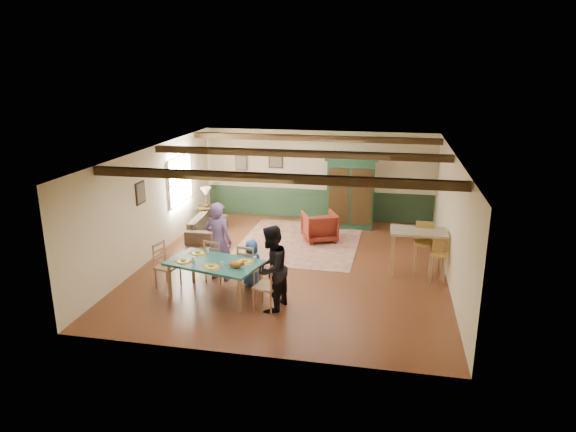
% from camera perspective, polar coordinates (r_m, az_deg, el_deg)
% --- Properties ---
extents(floor, '(8.00, 8.00, 0.00)m').
position_cam_1_polar(floor, '(12.24, 0.61, -5.49)').
color(floor, '#552918').
rests_on(floor, ground).
extents(wall_back, '(7.00, 0.02, 2.70)m').
position_cam_1_polar(wall_back, '(15.64, 3.34, 4.54)').
color(wall_back, beige).
rests_on(wall_back, floor).
extents(wall_left, '(0.02, 8.00, 2.70)m').
position_cam_1_polar(wall_left, '(12.89, -14.85, 1.41)').
color(wall_left, beige).
rests_on(wall_left, floor).
extents(wall_right, '(0.02, 8.00, 2.70)m').
position_cam_1_polar(wall_right, '(11.70, 17.72, -0.34)').
color(wall_right, beige).
rests_on(wall_right, floor).
extents(ceiling, '(7.00, 8.00, 0.02)m').
position_cam_1_polar(ceiling, '(11.51, 0.65, 7.08)').
color(ceiling, silver).
rests_on(ceiling, wall_back).
extents(wainscot_back, '(6.95, 0.03, 0.90)m').
position_cam_1_polar(wainscot_back, '(15.83, 3.28, 1.34)').
color(wainscot_back, '#1D3521').
rests_on(wainscot_back, floor).
extents(ceiling_beam_front, '(6.95, 0.16, 0.16)m').
position_cam_1_polar(ceiling_beam_front, '(9.31, -1.96, 4.25)').
color(ceiling_beam_front, black).
rests_on(ceiling_beam_front, ceiling).
extents(ceiling_beam_mid, '(6.95, 0.16, 0.16)m').
position_cam_1_polar(ceiling_beam_mid, '(11.91, 1.01, 6.96)').
color(ceiling_beam_mid, black).
rests_on(ceiling_beam_mid, ceiling).
extents(ceiling_beam_back, '(6.95, 0.16, 0.16)m').
position_cam_1_polar(ceiling_beam_back, '(14.45, 2.86, 8.63)').
color(ceiling_beam_back, black).
rests_on(ceiling_beam_back, ceiling).
extents(window_left, '(0.06, 1.60, 1.30)m').
position_cam_1_polar(window_left, '(14.33, -11.88, 3.92)').
color(window_left, white).
rests_on(window_left, wall_left).
extents(picture_left_wall, '(0.04, 0.42, 0.52)m').
position_cam_1_polar(picture_left_wall, '(12.26, -16.07, 2.48)').
color(picture_left_wall, '#7E755B').
rests_on(picture_left_wall, wall_left).
extents(picture_back_a, '(0.45, 0.04, 0.55)m').
position_cam_1_polar(picture_back_a, '(15.75, -1.37, 6.32)').
color(picture_back_a, '#7E755B').
rests_on(picture_back_a, wall_back).
extents(picture_back_b, '(0.38, 0.04, 0.48)m').
position_cam_1_polar(picture_back_b, '(16.05, -5.22, 5.90)').
color(picture_back_b, '#7E755B').
rests_on(picture_back_b, wall_back).
extents(dining_table, '(2.04, 1.43, 0.77)m').
position_cam_1_polar(dining_table, '(10.60, -8.13, -7.01)').
color(dining_table, '#1B564E').
rests_on(dining_table, floor).
extents(dining_chair_far_left, '(0.53, 0.54, 0.98)m').
position_cam_1_polar(dining_chair_far_left, '(11.34, -7.88, -4.83)').
color(dining_chair_far_left, '#9A724D').
rests_on(dining_chair_far_left, floor).
extents(dining_chair_far_right, '(0.53, 0.54, 0.98)m').
position_cam_1_polar(dining_chair_far_right, '(10.95, -4.24, -5.52)').
color(dining_chair_far_right, '#9A724D').
rests_on(dining_chair_far_right, floor).
extents(dining_chair_end_left, '(0.54, 0.53, 0.98)m').
position_cam_1_polar(dining_chair_end_left, '(11.21, -13.25, -5.39)').
color(dining_chair_end_left, '#9A724D').
rests_on(dining_chair_end_left, floor).
extents(dining_chair_end_right, '(0.54, 0.53, 0.98)m').
position_cam_1_polar(dining_chair_end_right, '(10.01, -2.41, -7.67)').
color(dining_chair_end_right, '#9A724D').
rests_on(dining_chair_end_right, floor).
extents(person_man, '(0.73, 0.56, 1.77)m').
position_cam_1_polar(person_man, '(11.27, -7.74, -2.81)').
color(person_man, '#705089').
rests_on(person_man, floor).
extents(person_woman, '(0.82, 0.95, 1.69)m').
position_cam_1_polar(person_woman, '(9.83, -1.90, -5.86)').
color(person_woman, black).
rests_on(person_woman, floor).
extents(person_child, '(0.57, 0.44, 1.03)m').
position_cam_1_polar(person_child, '(11.00, -4.03, -5.24)').
color(person_child, '#274D9E').
rests_on(person_child, floor).
extents(cat, '(0.39, 0.23, 0.18)m').
position_cam_1_polar(cat, '(10.06, -5.84, -5.30)').
color(cat, orange).
rests_on(cat, dining_table).
extents(place_setting_near_left, '(0.47, 0.40, 0.11)m').
position_cam_1_polar(place_setting_near_left, '(10.55, -11.57, -4.73)').
color(place_setting_near_left, yellow).
rests_on(place_setting_near_left, dining_table).
extents(place_setting_near_center, '(0.47, 0.40, 0.11)m').
position_cam_1_polar(place_setting_near_center, '(10.18, -8.52, -5.35)').
color(place_setting_near_center, yellow).
rests_on(place_setting_near_center, dining_table).
extents(place_setting_far_left, '(0.47, 0.40, 0.11)m').
position_cam_1_polar(place_setting_far_left, '(10.93, -9.99, -3.87)').
color(place_setting_far_left, yellow).
rests_on(place_setting_far_left, dining_table).
extents(place_setting_far_right, '(0.47, 0.40, 0.11)m').
position_cam_1_polar(place_setting_far_right, '(10.36, -4.82, -4.83)').
color(place_setting_far_right, yellow).
rests_on(place_setting_far_right, dining_table).
extents(area_rug, '(3.18, 3.75, 0.01)m').
position_cam_1_polar(area_rug, '(13.76, 1.29, -2.93)').
color(area_rug, '#CCB694').
rests_on(area_rug, floor).
extents(armoire, '(1.49, 0.63, 2.08)m').
position_cam_1_polar(armoire, '(14.86, 6.98, 2.58)').
color(armoire, '#153522').
rests_on(armoire, floor).
extents(armchair, '(1.11, 1.13, 0.79)m').
position_cam_1_polar(armchair, '(13.83, 3.52, -1.17)').
color(armchair, '#4D130F').
rests_on(armchair, floor).
extents(sofa, '(0.82, 1.87, 0.54)m').
position_cam_1_polar(sofa, '(14.42, -8.96, -1.12)').
color(sofa, '#382E23').
rests_on(sofa, floor).
extents(end_table, '(0.55, 0.55, 0.61)m').
position_cam_1_polar(end_table, '(15.22, -9.01, -0.03)').
color(end_table, black).
rests_on(end_table, floor).
extents(table_lamp, '(0.32, 0.32, 0.56)m').
position_cam_1_polar(table_lamp, '(15.07, -9.10, 2.10)').
color(table_lamp, beige).
rests_on(table_lamp, end_table).
extents(counter_table, '(1.26, 0.75, 1.03)m').
position_cam_1_polar(counter_table, '(11.95, 14.15, -3.91)').
color(counter_table, beige).
rests_on(counter_table, floor).
extents(bar_stool_left, '(0.44, 0.48, 1.18)m').
position_cam_1_polar(bar_stool_left, '(11.96, 14.80, -3.57)').
color(bar_stool_left, tan).
rests_on(bar_stool_left, floor).
extents(bar_stool_right, '(0.41, 0.44, 1.02)m').
position_cam_1_polar(bar_stool_right, '(11.61, 16.44, -4.76)').
color(bar_stool_right, tan).
rests_on(bar_stool_right, floor).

